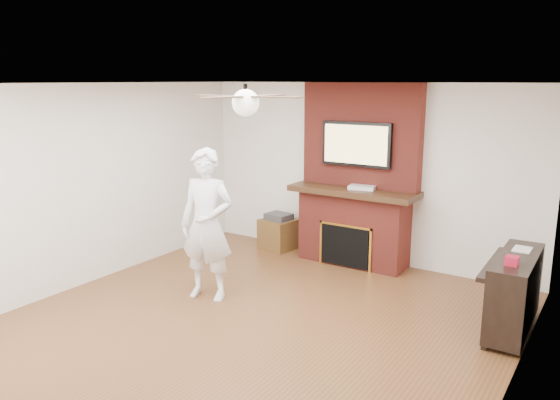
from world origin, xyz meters
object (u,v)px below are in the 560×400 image
Objects in this scene: fireplace at (356,193)px; side_table at (279,232)px; piano at (514,291)px; person at (207,225)px.

fireplace reaches higher than side_table.
side_table is 0.44× the size of piano.
person is 2.19m from side_table.
piano is (3.54, -1.05, 0.18)m from side_table.
side_table is 3.70m from piano.
piano is (3.19, 1.01, -0.46)m from person.
side_table is (-1.24, -0.07, -0.74)m from fireplace.
fireplace reaches higher than piano.
piano is at bearing -25.89° from fireplace.
side_table is at bearing 162.45° from piano.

